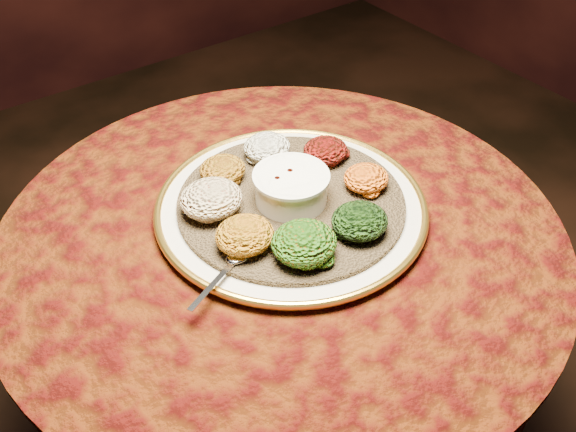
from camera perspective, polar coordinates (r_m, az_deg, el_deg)
table at (r=1.21m, az=-0.57°, el=-7.40°), size 0.96×0.96×0.73m
platter at (r=1.11m, az=0.27°, el=0.80°), size 0.56×0.56×0.02m
injera at (r=1.10m, az=0.27°, el=1.24°), size 0.50×0.50×0.01m
stew_bowl at (r=1.08m, az=0.28°, el=2.73°), size 0.13×0.13×0.05m
spoon at (r=0.98m, az=-4.80°, el=-3.99°), size 0.14×0.07×0.01m
portion_ayib at (r=1.19m, az=-1.89°, el=6.13°), size 0.09×0.08×0.04m
portion_kitfo at (r=1.18m, az=3.35°, el=5.85°), size 0.08×0.08×0.04m
portion_tikil at (r=1.12m, az=6.96°, el=3.35°), size 0.08×0.08×0.04m
portion_gomen at (r=1.03m, az=6.39°, el=-0.43°), size 0.09×0.09×0.04m
portion_mixveg at (r=0.98m, az=1.43°, el=-2.39°), size 0.10×0.10×0.05m
portion_kik at (r=1.00m, az=-3.87°, el=-1.71°), size 0.09×0.09×0.05m
portion_timatim at (r=1.06m, az=-6.84°, el=1.53°), size 0.11×0.10×0.05m
portion_shiro at (r=1.14m, az=-5.84°, el=4.14°), size 0.08×0.08×0.04m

